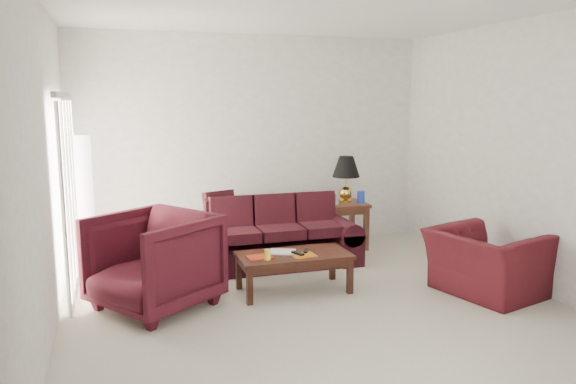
% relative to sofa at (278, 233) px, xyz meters
% --- Properties ---
extents(floor, '(5.00, 5.00, 0.00)m').
position_rel_sofa_xyz_m(floor, '(-0.05, -1.42, -0.42)').
color(floor, beige).
rests_on(floor, ground).
extents(blinds, '(0.10, 2.00, 2.16)m').
position_rel_sofa_xyz_m(blinds, '(-2.47, -0.12, 0.66)').
color(blinds, silver).
rests_on(blinds, ground).
extents(sofa, '(2.11, 1.02, 0.84)m').
position_rel_sofa_xyz_m(sofa, '(0.00, 0.00, 0.00)').
color(sofa, black).
rests_on(sofa, ground).
extents(throw_pillow, '(0.47, 0.34, 0.44)m').
position_rel_sofa_xyz_m(throw_pillow, '(-0.63, 0.63, 0.26)').
color(throw_pillow, black).
rests_on(throw_pillow, sofa).
extents(end_table, '(0.66, 0.66, 0.66)m').
position_rel_sofa_xyz_m(end_table, '(1.14, 0.55, -0.09)').
color(end_table, '#57261E').
rests_on(end_table, ground).
extents(table_lamp, '(0.51, 0.51, 0.66)m').
position_rel_sofa_xyz_m(table_lamp, '(1.19, 0.59, 0.56)').
color(table_lamp, gold).
rests_on(table_lamp, end_table).
extents(clock, '(0.17, 0.10, 0.16)m').
position_rel_sofa_xyz_m(clock, '(0.92, 0.42, 0.31)').
color(clock, white).
rests_on(clock, end_table).
extents(blue_canister, '(0.11, 0.11, 0.17)m').
position_rel_sofa_xyz_m(blue_canister, '(1.36, 0.45, 0.32)').
color(blue_canister, '#1B39B5').
rests_on(blue_canister, end_table).
extents(picture_frame, '(0.17, 0.19, 0.06)m').
position_rel_sofa_xyz_m(picture_frame, '(1.02, 0.70, 0.32)').
color(picture_frame, white).
rests_on(picture_frame, end_table).
extents(floor_lamp, '(0.30, 0.30, 1.70)m').
position_rel_sofa_xyz_m(floor_lamp, '(-2.34, 0.59, 0.43)').
color(floor_lamp, white).
rests_on(floor_lamp, ground).
extents(armchair_left, '(1.50, 1.49, 0.99)m').
position_rel_sofa_xyz_m(armchair_left, '(-1.63, -1.05, 0.07)').
color(armchair_left, '#3C0D16').
rests_on(armchair_left, ground).
extents(armchair_right, '(1.20, 1.30, 0.71)m').
position_rel_sofa_xyz_m(armchair_right, '(1.86, -1.71, -0.07)').
color(armchair_right, '#471017').
rests_on(armchair_right, ground).
extents(coffee_table, '(1.25, 0.65, 0.43)m').
position_rel_sofa_xyz_m(coffee_table, '(-0.12, -1.00, -0.20)').
color(coffee_table, black).
rests_on(coffee_table, ground).
extents(magazine_red, '(0.28, 0.22, 0.02)m').
position_rel_sofa_xyz_m(magazine_red, '(-0.52, -1.05, 0.02)').
color(magazine_red, '#B92F12').
rests_on(magazine_red, coffee_table).
extents(magazine_white, '(0.35, 0.31, 0.02)m').
position_rel_sofa_xyz_m(magazine_white, '(-0.22, -0.92, 0.02)').
color(magazine_white, white).
rests_on(magazine_white, coffee_table).
extents(magazine_orange, '(0.26, 0.20, 0.01)m').
position_rel_sofa_xyz_m(magazine_orange, '(-0.04, -1.12, 0.02)').
color(magazine_orange, orange).
rests_on(magazine_orange, coffee_table).
extents(remote_a, '(0.11, 0.17, 0.02)m').
position_rel_sofa_xyz_m(remote_a, '(-0.10, -1.09, 0.04)').
color(remote_a, black).
rests_on(remote_a, coffee_table).
extents(remote_b, '(0.11, 0.16, 0.02)m').
position_rel_sofa_xyz_m(remote_b, '(0.02, -1.02, 0.04)').
color(remote_b, black).
rests_on(remote_b, coffee_table).
extents(yellow_glass, '(0.07, 0.07, 0.11)m').
position_rel_sofa_xyz_m(yellow_glass, '(-0.46, -1.14, 0.07)').
color(yellow_glass, '#FFFE38').
rests_on(yellow_glass, coffee_table).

